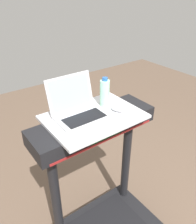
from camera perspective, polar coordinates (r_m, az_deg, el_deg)
name	(u,v)px	position (r m, az deg, el deg)	size (l,w,h in m)	color
desk_board	(94,117)	(1.54, -1.10, -1.18)	(0.64, 0.45, 0.02)	silver
laptop	(79,109)	(1.51, -4.82, 0.65)	(0.33, 0.30, 0.25)	#B7B7BC
computer_mouse	(117,109)	(1.59, 4.83, 0.83)	(0.06, 0.10, 0.03)	#B2B2B7
water_bottle	(105,93)	(1.62, 1.68, 4.78)	(0.07, 0.07, 0.21)	#9EDBB2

